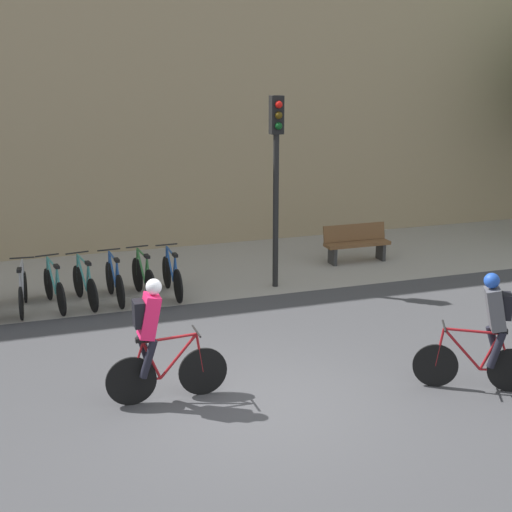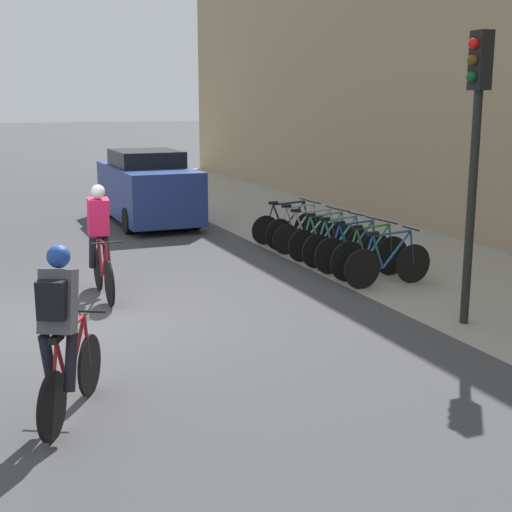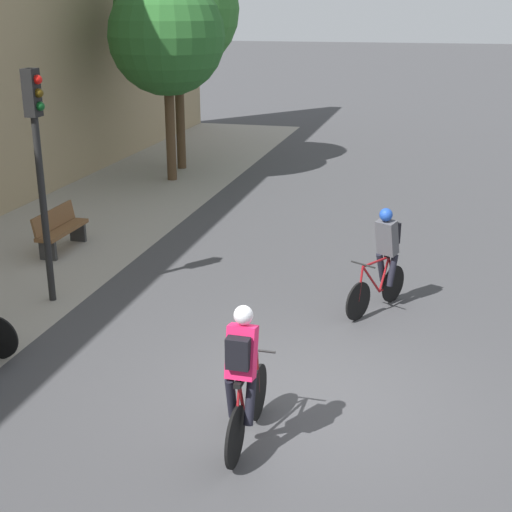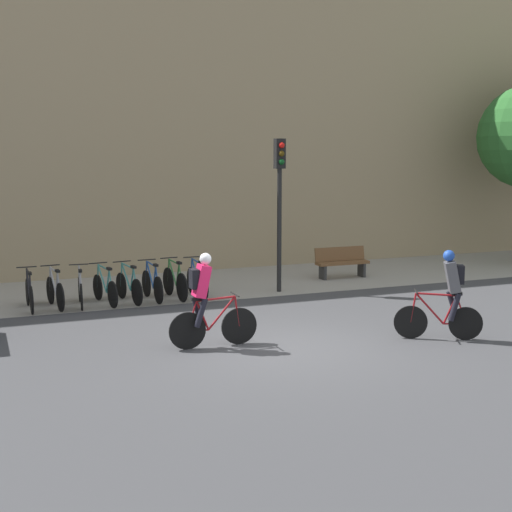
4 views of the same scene
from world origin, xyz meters
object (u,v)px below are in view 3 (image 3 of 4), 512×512
Objects in this scene: traffic_light_pole at (38,146)px; bench at (60,229)px; cyclist_grey at (384,255)px; cyclist_pink at (243,375)px.

traffic_light_pole reaches higher than bench.
cyclist_grey is 0.45× the size of traffic_light_pole.
cyclist_grey is at bearing -101.46° from bench.
traffic_light_pole is at bearing 52.16° from cyclist_pink.
cyclist_pink is at bearing 165.33° from cyclist_grey.
cyclist_pink is 1.01× the size of cyclist_grey.
cyclist_pink is at bearing -127.84° from traffic_light_pole.
bench is (1.39, 6.84, -0.48)m from cyclist_grey.
cyclist_grey reaches higher than bench.
cyclist_pink reaches higher than bench.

